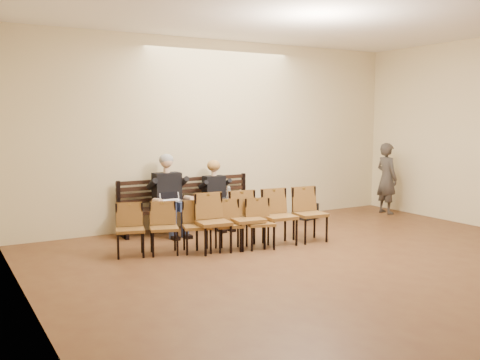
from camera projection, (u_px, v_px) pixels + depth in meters
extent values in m
plane|color=brown|center=(423.00, 294.00, 6.20)|extent=(10.00, 10.00, 0.00)
cube|color=beige|center=(220.00, 133.00, 10.29)|extent=(8.00, 0.02, 3.50)
cube|color=beige|center=(62.00, 157.00, 4.00)|extent=(0.02, 10.00, 3.50)
cube|color=black|center=(190.00, 217.00, 9.76)|extent=(2.60, 0.90, 0.45)
cube|color=#B7B6BB|center=(173.00, 202.00, 9.22)|extent=(0.39, 0.32, 0.26)
cylinder|color=silver|center=(229.00, 199.00, 9.65)|extent=(0.08, 0.08, 0.24)
cube|color=black|center=(307.00, 211.00, 10.78)|extent=(0.49, 0.40, 0.31)
imported|color=#37322D|center=(387.00, 173.00, 11.32)|extent=(0.46, 0.66, 1.73)
cube|color=brown|center=(197.00, 227.00, 8.10)|extent=(2.43, 1.09, 0.78)
cube|color=brown|center=(264.00, 218.00, 8.46)|extent=(2.23, 0.70, 0.90)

